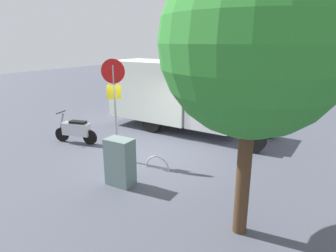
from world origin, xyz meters
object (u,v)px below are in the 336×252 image
bike_rack_hoop (157,169)px  utility_cabinet (120,162)px  street_tree (254,44)px  motorcycle (76,130)px  box_truck_near (174,93)px  stop_sign (114,94)px

bike_rack_hoop → utility_cabinet: bearing=77.8°
street_tree → bike_rack_hoop: (3.17, -1.70, -3.77)m
motorcycle → street_tree: bearing=149.7°
motorcycle → bike_rack_hoop: size_ratio=2.09×
box_truck_near → stop_sign: stop_sign is taller
motorcycle → bike_rack_hoop: (-3.99, 0.37, -0.52)m
box_truck_near → bike_rack_hoop: bearing=-64.8°
box_truck_near → bike_rack_hoop: box_truck_near is taller
bike_rack_hoop → stop_sign: bearing=3.0°
stop_sign → street_tree: size_ratio=0.60×
box_truck_near → motorcycle: (2.25, 3.64, -1.11)m
motorcycle → utility_cabinet: bearing=140.5°
street_tree → utility_cabinet: 4.67m
utility_cabinet → box_truck_near: bearing=-75.0°
box_truck_near → street_tree: bearing=-47.6°
street_tree → bike_rack_hoop: bearing=-28.2°
street_tree → stop_sign: bearing=-18.9°
bike_rack_hoop → box_truck_near: bearing=-66.5°
stop_sign → utility_cabinet: stop_sign is taller
stop_sign → bike_rack_hoop: (-1.55, -0.08, -2.20)m
street_tree → utility_cabinet: bearing=-5.2°
street_tree → box_truck_near: bearing=-49.2°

